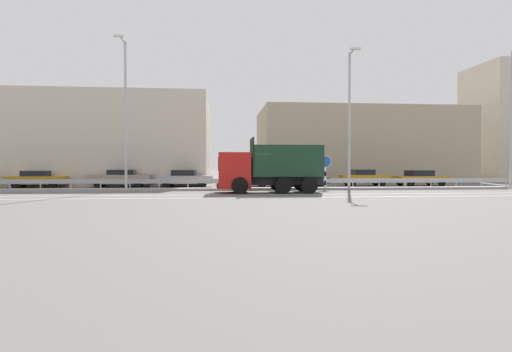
{
  "coord_description": "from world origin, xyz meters",
  "views": [
    {
      "loc": [
        -1.82,
        -25.62,
        1.71
      ],
      "look_at": [
        0.64,
        1.35,
        1.05
      ],
      "focal_mm": 28.0,
      "sensor_mm": 36.0,
      "label": 1
    }
  ],
  "objects_px": {
    "dump_truck": "(256,172)",
    "parked_car_8": "(420,178)",
    "parked_car_3": "(120,178)",
    "parked_car_6": "(305,179)",
    "parked_car_4": "(185,178)",
    "parked_car_2": "(38,179)",
    "parked_car_7": "(364,178)",
    "median_road_sign": "(325,171)",
    "street_lamp_1": "(125,109)",
    "parked_car_5": "(246,178)",
    "street_lamp_2": "(350,115)"
  },
  "relations": [
    {
      "from": "street_lamp_2",
      "to": "parked_car_6",
      "type": "height_order",
      "value": "street_lamp_2"
    },
    {
      "from": "parked_car_2",
      "to": "parked_car_7",
      "type": "bearing_deg",
      "value": 86.46
    },
    {
      "from": "parked_car_2",
      "to": "parked_car_3",
      "type": "height_order",
      "value": "parked_car_3"
    },
    {
      "from": "dump_truck",
      "to": "median_road_sign",
      "type": "xyz_separation_m",
      "value": [
        5.28,
        2.7,
        0.02
      ]
    },
    {
      "from": "dump_truck",
      "to": "parked_car_3",
      "type": "height_order",
      "value": "dump_truck"
    },
    {
      "from": "parked_car_3",
      "to": "parked_car_4",
      "type": "distance_m",
      "value": 5.17
    },
    {
      "from": "parked_car_3",
      "to": "parked_car_7",
      "type": "bearing_deg",
      "value": -91.85
    },
    {
      "from": "street_lamp_2",
      "to": "parked_car_4",
      "type": "bearing_deg",
      "value": 157.46
    },
    {
      "from": "parked_car_2",
      "to": "parked_car_4",
      "type": "bearing_deg",
      "value": 85.0
    },
    {
      "from": "dump_truck",
      "to": "parked_car_6",
      "type": "relative_size",
      "value": 1.72
    },
    {
      "from": "dump_truck",
      "to": "parked_car_8",
      "type": "bearing_deg",
      "value": -63.52
    },
    {
      "from": "dump_truck",
      "to": "parked_car_3",
      "type": "bearing_deg",
      "value": 55.06
    },
    {
      "from": "parked_car_6",
      "to": "parked_car_7",
      "type": "height_order",
      "value": "parked_car_7"
    },
    {
      "from": "median_road_sign",
      "to": "parked_car_5",
      "type": "relative_size",
      "value": 0.59
    },
    {
      "from": "street_lamp_1",
      "to": "parked_car_8",
      "type": "bearing_deg",
      "value": 11.05
    },
    {
      "from": "parked_car_4",
      "to": "parked_car_8",
      "type": "xyz_separation_m",
      "value": [
        20.07,
        -0.07,
        -0.02
      ]
    },
    {
      "from": "street_lamp_1",
      "to": "parked_car_7",
      "type": "bearing_deg",
      "value": 15.13
    },
    {
      "from": "street_lamp_1",
      "to": "parked_car_4",
      "type": "relative_size",
      "value": 2.29
    },
    {
      "from": "parked_car_4",
      "to": "parked_car_5",
      "type": "height_order",
      "value": "parked_car_4"
    },
    {
      "from": "parked_car_3",
      "to": "parked_car_4",
      "type": "xyz_separation_m",
      "value": [
        5.16,
        0.13,
        -0.03
      ]
    },
    {
      "from": "street_lamp_2",
      "to": "parked_car_2",
      "type": "bearing_deg",
      "value": 167.57
    },
    {
      "from": "dump_truck",
      "to": "parked_car_8",
      "type": "xyz_separation_m",
      "value": [
        14.9,
        7.34,
        -0.62
      ]
    },
    {
      "from": "parked_car_7",
      "to": "parked_car_8",
      "type": "height_order",
      "value": "parked_car_7"
    },
    {
      "from": "street_lamp_2",
      "to": "parked_car_3",
      "type": "relative_size",
      "value": 2.0
    },
    {
      "from": "street_lamp_1",
      "to": "parked_car_7",
      "type": "height_order",
      "value": "street_lamp_1"
    },
    {
      "from": "median_road_sign",
      "to": "dump_truck",
      "type": "bearing_deg",
      "value": -152.95
    },
    {
      "from": "dump_truck",
      "to": "parked_car_8",
      "type": "distance_m",
      "value": 16.62
    },
    {
      "from": "street_lamp_1",
      "to": "parked_car_7",
      "type": "distance_m",
      "value": 20.22
    },
    {
      "from": "parked_car_2",
      "to": "parked_car_4",
      "type": "height_order",
      "value": "parked_car_4"
    },
    {
      "from": "street_lamp_1",
      "to": "parked_car_2",
      "type": "distance_m",
      "value": 10.61
    },
    {
      "from": "parked_car_3",
      "to": "parked_car_7",
      "type": "xyz_separation_m",
      "value": [
        20.41,
        0.53,
        -0.01
      ]
    },
    {
      "from": "parked_car_6",
      "to": "parked_car_8",
      "type": "bearing_deg",
      "value": 93.92
    },
    {
      "from": "parked_car_3",
      "to": "parked_car_7",
      "type": "relative_size",
      "value": 1.18
    },
    {
      "from": "street_lamp_2",
      "to": "parked_car_2",
      "type": "distance_m",
      "value": 24.83
    },
    {
      "from": "dump_truck",
      "to": "parked_car_3",
      "type": "distance_m",
      "value": 12.66
    },
    {
      "from": "parked_car_8",
      "to": "parked_car_5",
      "type": "bearing_deg",
      "value": -93.14
    },
    {
      "from": "street_lamp_1",
      "to": "parked_car_2",
      "type": "xyz_separation_m",
      "value": [
        -7.99,
        4.92,
        -4.96
      ]
    },
    {
      "from": "parked_car_2",
      "to": "parked_car_6",
      "type": "distance_m",
      "value": 21.66
    },
    {
      "from": "street_lamp_1",
      "to": "parked_car_8",
      "type": "xyz_separation_m",
      "value": [
        23.75,
        4.64,
        -4.96
      ]
    },
    {
      "from": "parked_car_4",
      "to": "parked_car_6",
      "type": "xyz_separation_m",
      "value": [
        9.98,
        -0.08,
        -0.06
      ]
    },
    {
      "from": "median_road_sign",
      "to": "parked_car_6",
      "type": "height_order",
      "value": "median_road_sign"
    },
    {
      "from": "street_lamp_1",
      "to": "street_lamp_2",
      "type": "xyz_separation_m",
      "value": [
        15.82,
        -0.33,
        -0.25
      ]
    },
    {
      "from": "median_road_sign",
      "to": "parked_car_8",
      "type": "relative_size",
      "value": 0.53
    },
    {
      "from": "parked_car_3",
      "to": "dump_truck",
      "type": "bearing_deg",
      "value": -128.54
    },
    {
      "from": "street_lamp_2",
      "to": "parked_car_5",
      "type": "relative_size",
      "value": 2.39
    },
    {
      "from": "median_road_sign",
      "to": "parked_car_6",
      "type": "xyz_separation_m",
      "value": [
        -0.47,
        4.64,
        -0.68
      ]
    },
    {
      "from": "parked_car_7",
      "to": "dump_truck",
      "type": "bearing_deg",
      "value": -47.25
    },
    {
      "from": "parked_car_5",
      "to": "median_road_sign",
      "type": "bearing_deg",
      "value": -131.15
    },
    {
      "from": "parked_car_4",
      "to": "median_road_sign",
      "type": "bearing_deg",
      "value": 68.89
    },
    {
      "from": "parked_car_3",
      "to": "parked_car_6",
      "type": "xyz_separation_m",
      "value": [
        15.15,
        0.05,
        -0.09
      ]
    }
  ]
}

